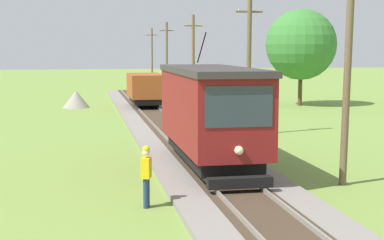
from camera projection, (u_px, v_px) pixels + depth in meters
red_tram at (210, 112)px, 21.49m from camera, size 2.60×8.54×4.79m
freight_car at (145, 88)px, 43.56m from camera, size 2.40×5.20×2.31m
utility_pole_near_tram at (348, 58)px, 18.86m from camera, size 1.40×0.49×8.18m
utility_pole_mid at (249, 64)px, 30.14m from camera, size 1.40×0.43×7.23m
utility_pole_far at (193, 60)px, 45.18m from camera, size 1.40×0.34×7.09m
utility_pole_distant at (167, 57)px, 59.33m from camera, size 1.40×0.38×7.17m
utility_pole_horizon at (152, 56)px, 71.90m from camera, size 1.40×0.27×6.99m
gravel_pile at (76, 99)px, 44.88m from camera, size 2.06×2.06×1.33m
track_worker at (146, 174)px, 16.57m from camera, size 0.35×0.44×1.78m
tree_right_near at (301, 45)px, 46.00m from camera, size 5.56×5.56×7.60m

